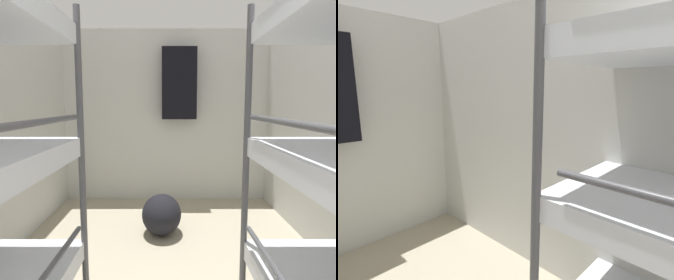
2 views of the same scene
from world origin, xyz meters
TOP-DOWN VIEW (x-y plane):
  - wall_back at (0.00, 4.37)m, footprint 2.79×0.06m
  - duffel_bag at (-0.04, 3.25)m, footprint 0.39×0.50m
  - hanging_coat at (0.17, 4.22)m, footprint 0.44×0.12m

SIDE VIEW (x-z plane):
  - duffel_bag at x=-0.04m, z-range 0.00..0.39m
  - wall_back at x=0.00m, z-range 0.00..2.25m
  - hanging_coat at x=0.17m, z-range 1.10..2.00m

